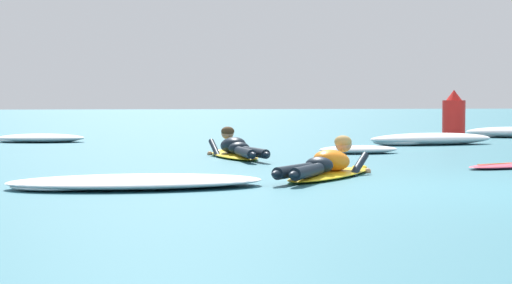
{
  "coord_description": "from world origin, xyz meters",
  "views": [
    {
      "loc": [
        -4.22,
        -8.48,
        0.96
      ],
      "look_at": [
        -2.32,
        3.67,
        0.35
      ],
      "focal_mm": 61.94,
      "sensor_mm": 36.0,
      "label": 1
    }
  ],
  "objects": [
    {
      "name": "surfer_near",
      "position": [
        -1.73,
        1.86,
        0.14
      ],
      "size": [
        1.82,
        2.36,
        0.53
      ],
      "color": "yellow",
      "rests_on": "ground"
    },
    {
      "name": "whitewater_mid_left",
      "position": [
        -0.1,
        6.34,
        0.07
      ],
      "size": [
        1.45,
        0.77,
        0.14
      ],
      "color": "white",
      "rests_on": "ground"
    },
    {
      "name": "ground_plane",
      "position": [
        0.0,
        10.0,
        0.0
      ],
      "size": [
        120.0,
        120.0,
        0.0
      ],
      "primitive_type": "plane",
      "color": "#2D6B7A"
    },
    {
      "name": "whitewater_back",
      "position": [
        -4.03,
        1.03,
        0.06
      ],
      "size": [
        2.77,
        1.25,
        0.14
      ],
      "color": "white",
      "rests_on": "ground"
    },
    {
      "name": "surfer_far",
      "position": [
        -2.36,
        5.49,
        0.14
      ],
      "size": [
        0.81,
        2.63,
        0.54
      ],
      "color": "yellow",
      "rests_on": "ground"
    },
    {
      "name": "whitewater_front",
      "position": [
        -5.89,
        11.25,
        0.09
      ],
      "size": [
        2.01,
        1.2,
        0.19
      ],
      "color": "white",
      "rests_on": "ground"
    },
    {
      "name": "whitewater_mid_right",
      "position": [
        2.17,
        8.93,
        0.11
      ],
      "size": [
        2.88,
        1.35,
        0.25
      ],
      "color": "white",
      "rests_on": "ground"
    },
    {
      "name": "channel_marker_buoy",
      "position": [
        3.34,
        10.67,
        0.47
      ],
      "size": [
        0.54,
        0.54,
        1.15
      ],
      "color": "red",
      "rests_on": "ground"
    }
  ]
}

